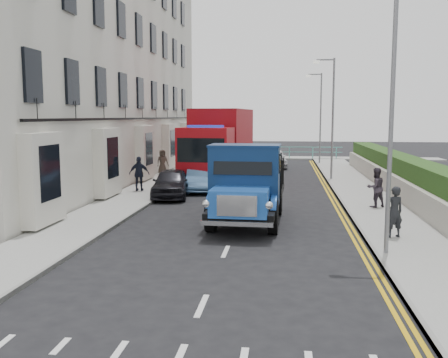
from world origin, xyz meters
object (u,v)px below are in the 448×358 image
bedford_lorry (245,190)px  red_lorry (219,143)px  lamp_mid (331,111)px  parked_car_front (171,183)px  lamp_near (387,106)px  lamp_far (319,113)px  pedestrian_east_near (394,212)px

bedford_lorry → red_lorry: red_lorry is taller
red_lorry → lamp_mid: bearing=15.3°
parked_car_front → red_lorry: bearing=69.3°
lamp_mid → bedford_lorry: size_ratio=1.19×
lamp_near → lamp_far: 26.00m
lamp_near → parked_car_front: 12.35m
lamp_near → parked_car_front: bearing=130.8°
lamp_far → pedestrian_east_near: size_ratio=4.55×
lamp_near → pedestrian_east_near: 3.66m
red_lorry → pedestrian_east_near: 14.89m
lamp_mid → lamp_far: bearing=90.0°
lamp_near → red_lorry: lamp_near is taller
red_lorry → parked_car_front: (-1.48, -5.88, -1.54)m
pedestrian_east_near → bedford_lorry: bearing=-38.1°
lamp_near → bedford_lorry: 5.76m
lamp_near → pedestrian_east_near: bearing=69.2°
lamp_far → red_lorry: lamp_far is taller
lamp_far → parked_car_front: size_ratio=1.80×
lamp_near → lamp_mid: (0.00, 16.00, 0.00)m
lamp_far → pedestrian_east_near: lamp_far is taller
pedestrian_east_near → red_lorry: bearing=-82.3°
parked_car_front → pedestrian_east_near: 11.11m
lamp_near → lamp_mid: 16.00m
lamp_mid → pedestrian_east_near: lamp_mid is taller
lamp_far → bedford_lorry: lamp_far is taller
bedford_lorry → pedestrian_east_near: 4.81m
bedford_lorry → pedestrian_east_near: (4.57, -1.46, -0.38)m
lamp_near → parked_car_front: lamp_near is taller
lamp_far → red_lorry: bearing=-119.5°
lamp_far → red_lorry: (-6.30, -11.12, -1.80)m
lamp_near → red_lorry: bearing=113.0°
parked_car_front → lamp_far: bearing=58.8°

